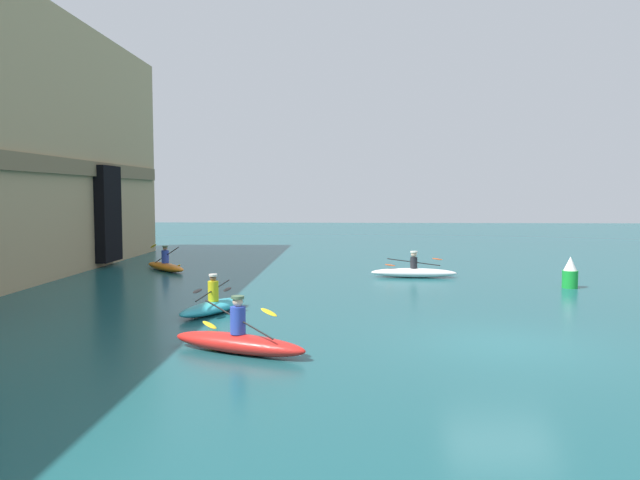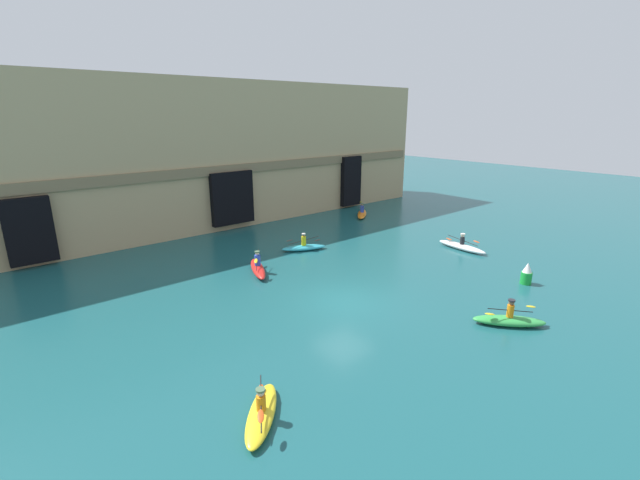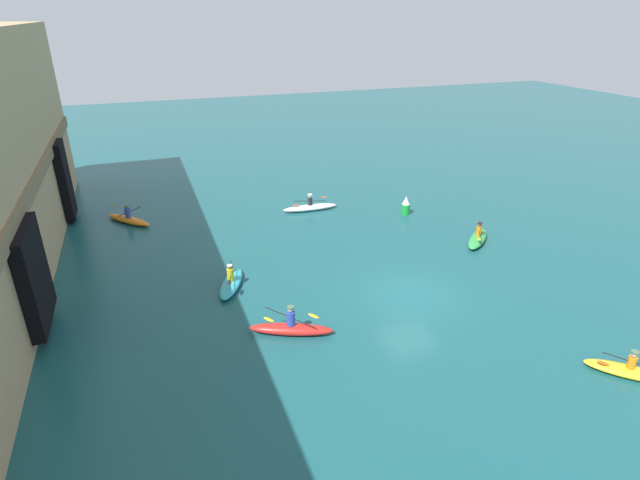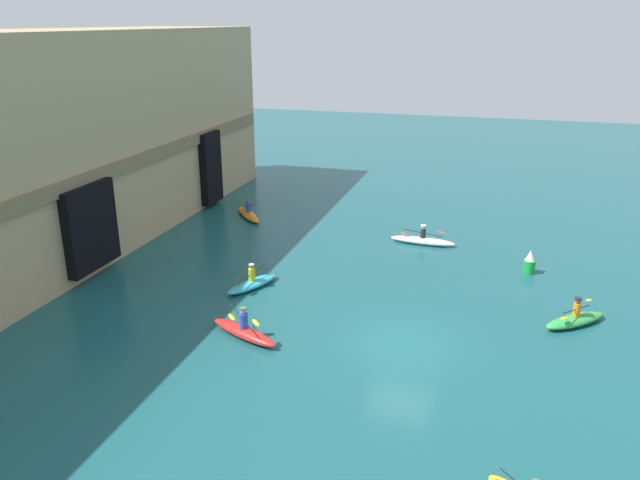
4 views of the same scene
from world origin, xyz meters
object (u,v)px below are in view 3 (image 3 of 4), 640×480
(kayak_green, at_px, (478,238))
(kayak_white, at_px, (310,207))
(kayak_yellow, at_px, (629,371))
(kayak_cyan, at_px, (231,283))
(marker_buoy, at_px, (406,206))
(kayak_red, at_px, (291,328))
(kayak_orange, at_px, (129,219))

(kayak_green, xyz_separation_m, kayak_white, (7.73, 7.09, -0.01))
(kayak_green, relative_size, kayak_white, 0.77)
(kayak_white, height_order, kayak_yellow, kayak_white)
(kayak_cyan, height_order, marker_buoy, marker_buoy)
(kayak_yellow, height_order, kayak_red, kayak_red)
(kayak_red, bearing_deg, kayak_orange, 135.83)
(kayak_white, distance_m, kayak_cyan, 10.37)
(marker_buoy, bearing_deg, kayak_red, 133.06)
(kayak_red, height_order, marker_buoy, kayak_red)
(kayak_yellow, relative_size, kayak_red, 0.79)
(kayak_white, bearing_deg, kayak_orange, -6.44)
(kayak_orange, height_order, marker_buoy, kayak_orange)
(kayak_green, bearing_deg, marker_buoy, 65.80)
(kayak_orange, height_order, kayak_cyan, kayak_orange)
(kayak_green, height_order, kayak_white, kayak_green)
(kayak_cyan, bearing_deg, kayak_yellow, -108.36)
(kayak_white, distance_m, kayak_red, 13.46)
(kayak_yellow, distance_m, kayak_cyan, 16.08)
(kayak_yellow, height_order, marker_buoy, marker_buoy)
(kayak_orange, relative_size, kayak_green, 1.11)
(kayak_orange, bearing_deg, kayak_red, 161.49)
(kayak_cyan, xyz_separation_m, kayak_red, (-4.47, -1.51, 0.05))
(kayak_green, bearing_deg, kayak_yellow, -141.70)
(kayak_cyan, bearing_deg, kayak_white, -15.38)
(kayak_cyan, bearing_deg, marker_buoy, -41.71)
(kayak_orange, bearing_deg, kayak_green, -158.63)
(kayak_green, distance_m, kayak_white, 10.49)
(kayak_green, relative_size, kayak_red, 0.83)
(kayak_yellow, bearing_deg, kayak_white, 149.14)
(kayak_red, bearing_deg, kayak_yellow, -8.14)
(kayak_green, relative_size, kayak_cyan, 0.91)
(kayak_green, distance_m, kayak_cyan, 13.70)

